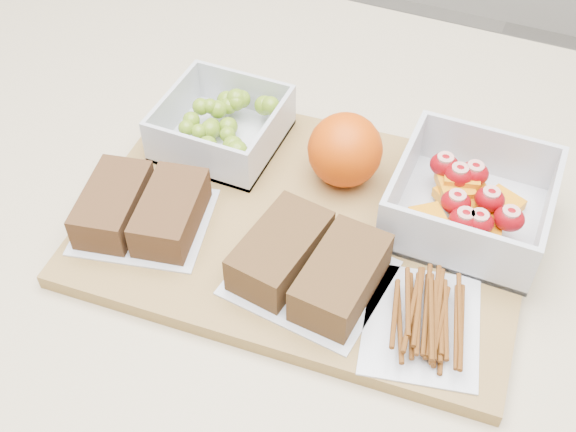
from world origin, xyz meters
name	(u,v)px	position (x,y,z in m)	size (l,w,h in m)	color
cutting_board	(307,224)	(0.00, 0.03, 0.91)	(0.42, 0.30, 0.02)	olive
grape_container	(224,125)	(-0.12, 0.10, 0.94)	(0.12, 0.12, 0.05)	silver
fruit_container	(470,203)	(0.15, 0.09, 0.94)	(0.14, 0.14, 0.06)	silver
orange	(345,150)	(0.02, 0.10, 0.95)	(0.08, 0.08, 0.08)	#D34504
sandwich_bag_left	(142,209)	(-0.14, -0.04, 0.93)	(0.14, 0.13, 0.04)	silver
sandwich_bag_center	(310,264)	(0.03, -0.04, 0.94)	(0.14, 0.13, 0.04)	silver
pretzel_bag	(423,316)	(0.14, -0.05, 0.93)	(0.12, 0.14, 0.03)	silver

